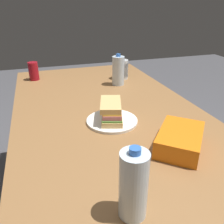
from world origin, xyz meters
The scene contains 9 objects.
ground_plane centered at (0.00, 0.00, 0.00)m, with size 8.00×8.00×0.00m, color #4C4C51.
dining_table centered at (0.00, 0.00, 0.67)m, with size 1.82×0.91×0.75m.
paper_plate centered at (-0.07, 0.02, 0.76)m, with size 0.23×0.23×0.01m, color white.
sandwich centered at (-0.07, 0.02, 0.81)m, with size 0.20×0.14×0.08m.
soda_can_red centered at (0.69, 0.34, 0.81)m, with size 0.07×0.07×0.12m, color maroon.
chip_bag centered at (-0.35, -0.16, 0.79)m, with size 0.23×0.15×0.07m, color orange.
water_bottle_tall centered at (0.42, -0.18, 0.85)m, with size 0.08×0.08×0.20m.
plastic_cup_stack centered at (0.53, -0.25, 0.82)m, with size 0.08×0.08×0.13m.
water_bottle_spare centered at (-0.58, 0.12, 0.85)m, with size 0.07×0.07×0.20m.
Camera 1 is at (-0.99, 0.31, 1.26)m, focal length 38.35 mm.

